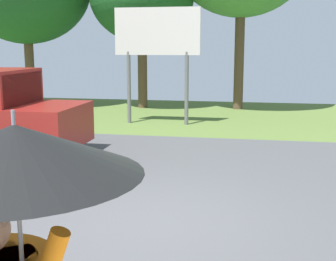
# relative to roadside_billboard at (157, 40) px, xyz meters

# --- Properties ---
(ground_plane) EXTENTS (40.00, 22.00, 0.20)m
(ground_plane) POSITION_rel_roadside_billboard_xyz_m (1.49, -4.99, -2.60)
(ground_plane) COLOR #4C4C4F
(roadside_billboard) EXTENTS (2.60, 0.12, 3.50)m
(roadside_billboard) POSITION_rel_roadside_billboard_xyz_m (0.00, 0.00, 0.00)
(roadside_billboard) COLOR slate
(roadside_billboard) RESTS_ON ground_plane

